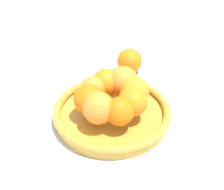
# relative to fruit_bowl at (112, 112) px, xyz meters

# --- Properties ---
(ground_plane) EXTENTS (4.00, 4.00, 0.00)m
(ground_plane) POSITION_rel_fruit_bowl_xyz_m (0.00, 0.00, -0.02)
(ground_plane) COLOR silver
(fruit_bowl) EXTENTS (0.31, 0.31, 0.04)m
(fruit_bowl) POSITION_rel_fruit_bowl_xyz_m (0.00, 0.00, 0.00)
(fruit_bowl) COLOR gold
(fruit_bowl) RESTS_ON ground_plane
(orange_pile) EXTENTS (0.18, 0.21, 0.08)m
(orange_pile) POSITION_rel_fruit_bowl_xyz_m (-0.00, -0.00, 0.06)
(orange_pile) COLOR orange
(orange_pile) RESTS_ON fruit_bowl
(stray_orange) EXTENTS (0.08, 0.08, 0.08)m
(stray_orange) POSITION_rel_fruit_bowl_xyz_m (0.03, -0.24, 0.02)
(stray_orange) COLOR orange
(stray_orange) RESTS_ON ground_plane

